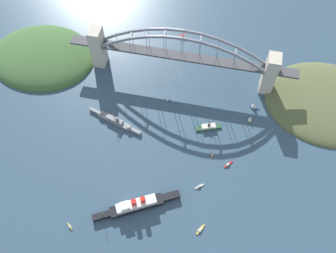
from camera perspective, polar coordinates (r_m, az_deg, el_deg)
name	(u,v)px	position (r m, az deg, el deg)	size (l,w,h in m)	color
ground_plane	(181,75)	(454.73, 2.01, 7.93)	(1400.00, 1400.00, 0.00)	#334C60
harbor_arch_bridge	(182,58)	(431.56, 2.14, 10.44)	(263.09, 18.27, 69.20)	beige
headland_west_shore	(329,102)	(469.08, 23.43, 3.46)	(144.27, 121.34, 20.21)	#515B38
headland_east_shore	(45,57)	(497.92, -18.41, 10.15)	(132.37, 108.11, 29.08)	#3D6033
ocean_liner	(137,205)	(369.95, -4.80, -11.93)	(80.34, 47.21, 19.12)	black
naval_cruiser	(115,121)	(417.25, -8.13, 0.87)	(64.97, 23.42, 16.98)	gray
harbor_ferry_steamer	(208,127)	(412.14, 6.24, -0.07)	(28.66, 14.53, 7.71)	#23512D
seaplane_taxiing_near_bridge	(183,36)	(495.18, 2.25, 13.76)	(8.71, 8.53, 4.77)	#B7B7B2
small_boat_0	(250,119)	(423.43, 12.51, 1.19)	(4.87, 8.48, 8.68)	#2D6B3D
small_boat_2	(228,164)	(395.15, 9.21, -5.78)	(8.62, 10.25, 2.30)	#B2231E
small_boat_3	(200,230)	(367.96, 4.98, -15.50)	(7.30, 11.39, 2.02)	gold
small_boat_4	(167,98)	(428.88, -0.10, 4.36)	(7.44, 4.22, 8.32)	#234C8C
small_boat_5	(199,186)	(381.82, 4.83, -9.15)	(8.62, 7.50, 2.20)	silver
small_boat_6	(212,155)	(397.46, 6.79, -4.42)	(2.78, 8.22, 2.34)	brown
small_boat_7	(254,105)	(433.27, 13.14, 3.26)	(10.42, 6.85, 11.31)	#234C8C
small_boat_8	(70,227)	(379.24, -14.83, -14.64)	(6.95, 6.31, 2.15)	gold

